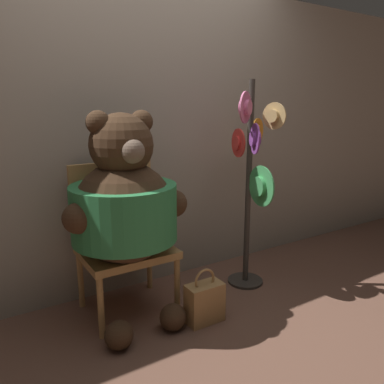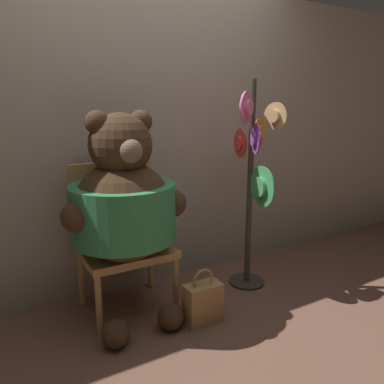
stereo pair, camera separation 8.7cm
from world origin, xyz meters
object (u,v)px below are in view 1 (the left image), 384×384
object	(u,v)px
chair	(121,233)
teddy_bear	(125,206)
handbag_on_ground	(205,302)
hat_display_rack	(252,174)

from	to	relation	value
chair	teddy_bear	xyz separation A→B (m)	(-0.03, -0.18, 0.25)
chair	handbag_on_ground	xyz separation A→B (m)	(0.37, -0.49, -0.39)
chair	teddy_bear	world-z (taller)	teddy_bear
chair	teddy_bear	size ratio (longest dim) A/B	0.74
teddy_bear	handbag_on_ground	xyz separation A→B (m)	(0.40, -0.32, -0.64)
hat_display_rack	handbag_on_ground	bearing A→B (deg)	-157.05
handbag_on_ground	teddy_bear	bearing A→B (deg)	141.90
teddy_bear	hat_display_rack	distance (m)	1.00
teddy_bear	handbag_on_ground	world-z (taller)	teddy_bear
hat_display_rack	chair	bearing A→B (deg)	165.72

